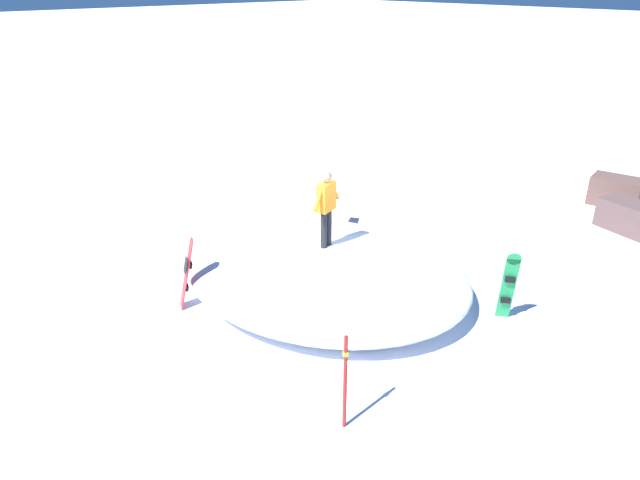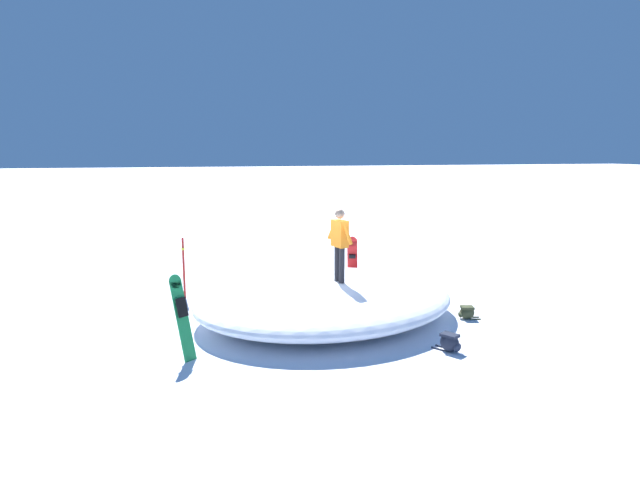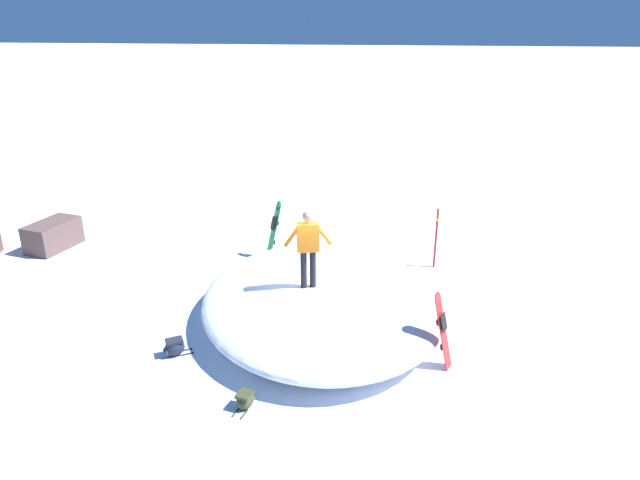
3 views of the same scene
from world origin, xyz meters
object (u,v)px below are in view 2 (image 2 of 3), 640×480
object	(u,v)px
backpack_near	(450,342)
trail_marker_pole	(184,267)
backpack_far	(467,312)
snowboard_secondary_upright	(182,316)
snowboarder_standing	(340,240)
snowboard_primary_upright	(352,261)

from	to	relation	value
backpack_near	trail_marker_pole	bearing A→B (deg)	133.15
backpack_near	backpack_far	distance (m)	2.34
snowboard_secondary_upright	backpack_far	xyz separation A→B (m)	(6.70, 0.84, -0.70)
snowboarder_standing	backpack_near	bearing A→B (deg)	-57.90
snowboard_primary_upright	snowboard_secondary_upright	world-z (taller)	snowboard_secondary_upright
snowboard_secondary_upright	backpack_far	distance (m)	6.78
snowboard_secondary_upright	trail_marker_pole	distance (m)	4.50
backpack_far	snowboarder_standing	bearing A→B (deg)	167.18
snowboarder_standing	backpack_far	xyz separation A→B (m)	(3.03, -0.69, -1.80)
snowboard_secondary_upright	backpack_near	xyz separation A→B (m)	(5.26, -1.02, -0.67)
backpack_far	backpack_near	bearing A→B (deg)	-127.72
snowboard_primary_upright	snowboard_secondary_upright	size ratio (longest dim) A/B	0.95
snowboard_secondary_upright	trail_marker_pole	xyz separation A→B (m)	(0.09, 4.50, 0.03)
backpack_near	backpack_far	world-z (taller)	backpack_near
snowboard_primary_upright	backpack_far	bearing A→B (deg)	-63.14
snowboarder_standing	backpack_far	world-z (taller)	snowboarder_standing
snowboarder_standing	backpack_near	distance (m)	3.49
backpack_far	snowboard_secondary_upright	bearing A→B (deg)	-172.87
snowboard_secondary_upright	backpack_near	distance (m)	5.40
snowboard_primary_upright	trail_marker_pole	size ratio (longest dim) A/B	0.94
snowboard_primary_upright	backpack_far	world-z (taller)	snowboard_primary_upright
snowboarder_standing	trail_marker_pole	distance (m)	4.78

